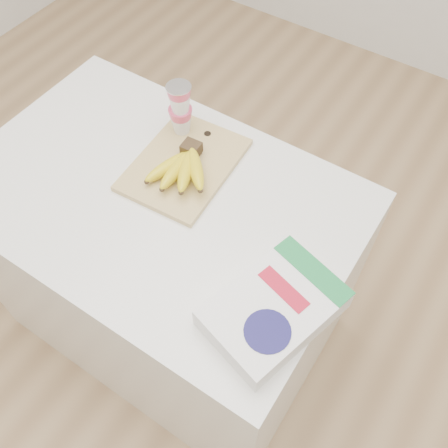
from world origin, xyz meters
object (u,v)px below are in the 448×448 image
Objects in this scene: table at (169,270)px; yogurt_stack at (180,108)px; cutting_board at (184,165)px; bananas at (182,167)px; cereal_box at (274,309)px.

yogurt_stack reaches higher than table.
yogurt_stack is at bearing 124.47° from cutting_board.
table is at bearing -107.87° from bananas.
yogurt_stack is at bearing 107.60° from table.
yogurt_stack is 0.61m from cereal_box.
yogurt_stack is at bearing 126.81° from bananas.
yogurt_stack reaches higher than cereal_box.
bananas is at bearing -53.19° from yogurt_stack.
bananas is 1.18× the size of yogurt_stack.
cutting_board is at bearing -51.52° from yogurt_stack.
cereal_box is at bearing -34.48° from cutting_board.
table is 0.62m from cereal_box.
bananas reaches higher than cutting_board.
table is 6.64× the size of yogurt_stack.
cereal_box is (0.43, -0.13, 0.43)m from table.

